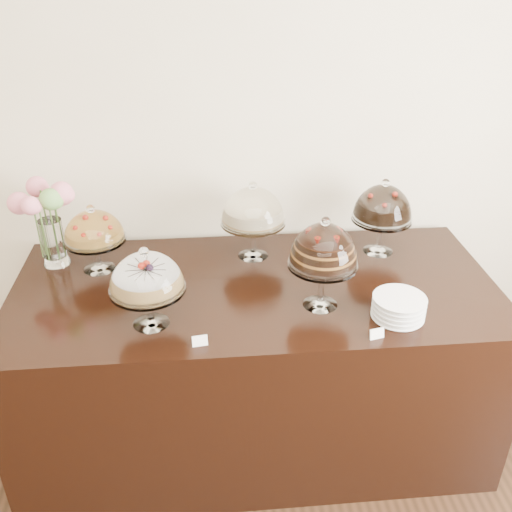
{
  "coord_description": "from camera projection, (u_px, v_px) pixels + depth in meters",
  "views": [
    {
      "loc": [
        -0.04,
        0.26,
        2.28
      ],
      "look_at": [
        0.16,
        2.4,
        1.08
      ],
      "focal_mm": 40.0,
      "sensor_mm": 36.0,
      "label": 1
    }
  ],
  "objects": [
    {
      "name": "flower_vase",
      "position": [
        47.0,
        212.0,
        2.64
      ],
      "size": [
        0.3,
        0.29,
        0.42
      ],
      "color": "white",
      "rests_on": "display_counter"
    },
    {
      "name": "cake_stand_dark_choco",
      "position": [
        383.0,
        206.0,
        2.76
      ],
      "size": [
        0.3,
        0.3,
        0.39
      ],
      "color": "white",
      "rests_on": "display_counter"
    },
    {
      "name": "display_counter",
      "position": [
        255.0,
        362.0,
        2.81
      ],
      "size": [
        2.2,
        1.0,
        0.9
      ],
      "primitive_type": "cube",
      "color": "black",
      "rests_on": "ground"
    },
    {
      "name": "wall_back",
      "position": [
        213.0,
        122.0,
        2.77
      ],
      "size": [
        5.0,
        0.04,
        3.0
      ],
      "primitive_type": "cube",
      "color": "beige",
      "rests_on": "ground"
    },
    {
      "name": "cake_stand_fruit_tart",
      "position": [
        94.0,
        230.0,
        2.62
      ],
      "size": [
        0.29,
        0.29,
        0.33
      ],
      "color": "white",
      "rests_on": "display_counter"
    },
    {
      "name": "price_card_left",
      "position": [
        200.0,
        341.0,
        2.2
      ],
      "size": [
        0.06,
        0.02,
        0.04
      ],
      "primitive_type": "cube",
      "rotation": [
        -0.21,
        0.0,
        0.13
      ],
      "color": "white",
      "rests_on": "display_counter"
    },
    {
      "name": "cake_stand_cheesecake",
      "position": [
        253.0,
        209.0,
        2.71
      ],
      "size": [
        0.32,
        0.32,
        0.39
      ],
      "color": "white",
      "rests_on": "display_counter"
    },
    {
      "name": "price_card_right",
      "position": [
        377.0,
        334.0,
        2.24
      ],
      "size": [
        0.06,
        0.03,
        0.04
      ],
      "primitive_type": "cube",
      "rotation": [
        -0.21,
        0.0,
        0.23
      ],
      "color": "white",
      "rests_on": "display_counter"
    },
    {
      "name": "cake_stand_choco_layer",
      "position": [
        324.0,
        249.0,
        2.32
      ],
      "size": [
        0.29,
        0.29,
        0.42
      ],
      "color": "white",
      "rests_on": "display_counter"
    },
    {
      "name": "cake_stand_sugar_sponge",
      "position": [
        146.0,
        276.0,
        2.23
      ],
      "size": [
        0.3,
        0.3,
        0.35
      ],
      "color": "white",
      "rests_on": "display_counter"
    },
    {
      "name": "plate_stack",
      "position": [
        399.0,
        307.0,
        2.35
      ],
      "size": [
        0.21,
        0.21,
        0.09
      ],
      "color": "white",
      "rests_on": "display_counter"
    }
  ]
}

